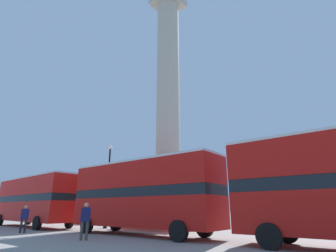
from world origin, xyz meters
name	(u,v)px	position (x,y,z in m)	size (l,w,h in m)	color
ground_plane	(168,228)	(0.00, 0.00, 0.00)	(200.00, 200.00, 0.00)	gray
monument_column	(168,128)	(0.00, 0.00, 8.45)	(5.93, 5.93, 23.98)	#ADA593
bus_a	(142,193)	(2.40, -5.52, 2.42)	(10.45, 2.91, 4.38)	#B7140F
bus_b	(35,199)	(-10.29, -6.12, 2.34)	(11.58, 3.26, 4.23)	red
equestrian_statue	(117,205)	(-11.51, 4.41, 1.88)	(4.32, 3.79, 6.54)	#ADA593
street_lamp	(108,184)	(-3.95, -3.19, 3.50)	(0.37, 0.37, 6.87)	black
pedestrian_near_lamp	(24,217)	(-4.81, -9.21, 0.98)	(0.40, 0.48, 1.74)	#28282D
pedestrian_by_plinth	(85,218)	(1.90, -9.10, 1.05)	(0.42, 0.51, 1.82)	#4C473D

